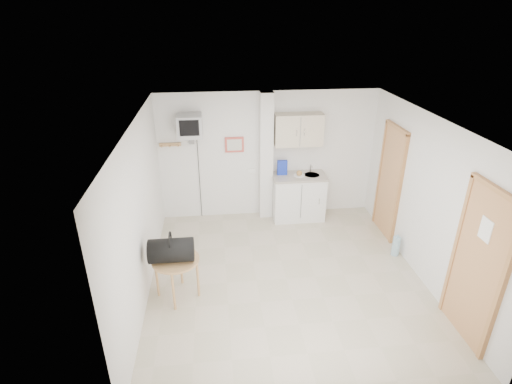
{
  "coord_description": "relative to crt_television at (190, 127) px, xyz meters",
  "views": [
    {
      "loc": [
        -1.02,
        -5.03,
        3.89
      ],
      "look_at": [
        -0.41,
        0.6,
        1.25
      ],
      "focal_mm": 28.0,
      "sensor_mm": 36.0,
      "label": 1
    }
  ],
  "objects": [
    {
      "name": "ground",
      "position": [
        1.45,
        -2.02,
        -1.94
      ],
      "size": [
        4.5,
        4.5,
        0.0
      ],
      "primitive_type": "plane",
      "color": "#B4A98E",
      "rests_on": "ground"
    },
    {
      "name": "kitchenette",
      "position": [
        2.02,
        -0.02,
        -1.13
      ],
      "size": [
        1.03,
        0.58,
        2.1
      ],
      "color": "white",
      "rests_on": "ground"
    },
    {
      "name": "round_table",
      "position": [
        -0.2,
        -2.24,
        -1.36
      ],
      "size": [
        0.68,
        0.68,
        0.65
      ],
      "rotation": [
        0.0,
        0.0,
        -0.11
      ],
      "color": "tan",
      "rests_on": "ground"
    },
    {
      "name": "duffel_bag",
      "position": [
        -0.24,
        -2.28,
        -1.11
      ],
      "size": [
        0.62,
        0.34,
        0.46
      ],
      "rotation": [
        0.0,
        0.0,
        0.0
      ],
      "color": "black",
      "rests_on": "round_table"
    },
    {
      "name": "room_envelope",
      "position": [
        1.69,
        -1.93,
        -0.4
      ],
      "size": [
        4.24,
        4.54,
        2.55
      ],
      "color": "white",
      "rests_on": "ground"
    },
    {
      "name": "crt_television",
      "position": [
        0.0,
        0.0,
        0.0
      ],
      "size": [
        0.44,
        0.45,
        2.15
      ],
      "color": "slate",
      "rests_on": "ground"
    },
    {
      "name": "water_bottle",
      "position": [
        3.43,
        -1.56,
        -1.76
      ],
      "size": [
        0.13,
        0.13,
        0.39
      ],
      "color": "#91B7C6",
      "rests_on": "ground"
    }
  ]
}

